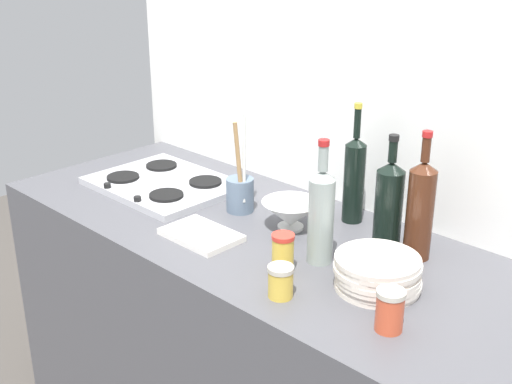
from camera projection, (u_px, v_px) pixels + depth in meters
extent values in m
cube|color=#4C4C51|center=(256.00, 354.00, 2.17)|extent=(1.80, 0.70, 0.90)
cube|color=white|center=(338.00, 115.00, 2.15)|extent=(1.90, 0.06, 2.36)
cube|color=#B2B2B7|center=(164.00, 184.00, 2.32)|extent=(0.49, 0.38, 0.02)
cylinder|color=black|center=(123.00, 177.00, 2.34)|extent=(0.11, 0.11, 0.01)
cylinder|color=black|center=(166.00, 195.00, 2.18)|extent=(0.11, 0.11, 0.01)
cylinder|color=black|center=(161.00, 165.00, 2.45)|extent=(0.11, 0.11, 0.01)
cylinder|color=black|center=(205.00, 182.00, 2.30)|extent=(0.11, 0.11, 0.01)
cylinder|color=black|center=(107.00, 185.00, 2.25)|extent=(0.02, 0.02, 0.02)
cylinder|color=black|center=(137.00, 199.00, 2.14)|extent=(0.02, 0.02, 0.02)
cylinder|color=silver|center=(377.00, 286.00, 1.68)|extent=(0.21, 0.21, 0.01)
cylinder|color=silver|center=(378.00, 282.00, 1.67)|extent=(0.21, 0.21, 0.01)
cylinder|color=silver|center=(378.00, 278.00, 1.66)|extent=(0.21, 0.21, 0.01)
cylinder|color=silver|center=(378.00, 274.00, 1.66)|extent=(0.21, 0.21, 0.01)
cylinder|color=silver|center=(376.00, 268.00, 1.65)|extent=(0.21, 0.21, 0.01)
cylinder|color=silver|center=(379.00, 264.00, 1.65)|extent=(0.21, 0.21, 0.01)
cylinder|color=silver|center=(378.00, 260.00, 1.64)|extent=(0.21, 0.21, 0.01)
cylinder|color=black|center=(354.00, 184.00, 2.02)|extent=(0.06, 0.06, 0.24)
cone|color=black|center=(356.00, 142.00, 1.97)|extent=(0.06, 0.06, 0.02)
cylinder|color=black|center=(357.00, 123.00, 1.95)|extent=(0.02, 0.02, 0.09)
cylinder|color=gold|center=(358.00, 106.00, 1.93)|extent=(0.02, 0.02, 0.02)
cylinder|color=#472314|center=(420.00, 215.00, 1.79)|extent=(0.07, 0.07, 0.25)
cone|color=#472314|center=(424.00, 166.00, 1.74)|extent=(0.07, 0.07, 0.03)
cylinder|color=#472314|center=(426.00, 149.00, 1.72)|extent=(0.02, 0.02, 0.07)
cylinder|color=#B21E1E|center=(428.00, 134.00, 1.71)|extent=(0.03, 0.03, 0.02)
cylinder|color=black|center=(388.00, 210.00, 1.85)|extent=(0.08, 0.08, 0.23)
cone|color=black|center=(392.00, 167.00, 1.81)|extent=(0.08, 0.08, 0.03)
cylinder|color=black|center=(393.00, 151.00, 1.79)|extent=(0.02, 0.02, 0.06)
cylinder|color=black|center=(394.00, 138.00, 1.78)|extent=(0.03, 0.03, 0.02)
cylinder|color=gray|center=(321.00, 221.00, 1.77)|extent=(0.07, 0.07, 0.24)
cone|color=gray|center=(323.00, 175.00, 1.72)|extent=(0.07, 0.07, 0.02)
cylinder|color=gray|center=(323.00, 158.00, 1.71)|extent=(0.03, 0.03, 0.07)
cylinder|color=#B21E1E|center=(324.00, 143.00, 1.69)|extent=(0.03, 0.03, 0.02)
cylinder|color=white|center=(290.00, 227.00, 2.01)|extent=(0.08, 0.08, 0.01)
cone|color=white|center=(291.00, 214.00, 1.99)|extent=(0.18, 0.18, 0.08)
cylinder|color=slate|center=(240.00, 195.00, 2.12)|extent=(0.09, 0.09, 0.11)
cylinder|color=#997247|center=(239.00, 163.00, 2.05)|extent=(0.03, 0.03, 0.26)
cylinder|color=#B7B7B2|center=(244.00, 159.00, 2.07)|extent=(0.05, 0.06, 0.27)
cylinder|color=gold|center=(281.00, 284.00, 1.63)|extent=(0.06, 0.06, 0.07)
cylinder|color=beige|center=(281.00, 269.00, 1.61)|extent=(0.07, 0.07, 0.01)
cylinder|color=#C64C2D|center=(390.00, 313.00, 1.49)|extent=(0.06, 0.06, 0.09)
cylinder|color=beige|center=(391.00, 293.00, 1.47)|extent=(0.07, 0.07, 0.01)
cylinder|color=gold|center=(283.00, 255.00, 1.74)|extent=(0.06, 0.06, 0.10)
cylinder|color=red|center=(283.00, 237.00, 1.72)|extent=(0.06, 0.06, 0.01)
cube|color=silver|center=(201.00, 235.00, 1.95)|extent=(0.22, 0.15, 0.02)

